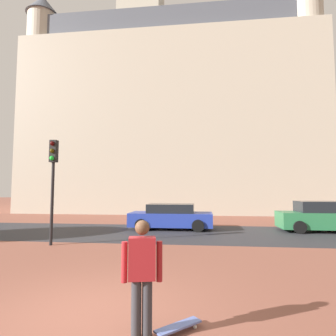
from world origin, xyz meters
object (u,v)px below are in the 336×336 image
(car_green, at_px, (323,217))
(traffic_light_pole, at_px, (53,171))
(car_blue, at_px, (171,217))
(person_skater, at_px, (142,272))
(skateboard, at_px, (178,326))

(car_green, distance_m, traffic_light_pole, 13.48)
(car_blue, height_order, traffic_light_pole, traffic_light_pole)
(traffic_light_pole, bearing_deg, person_skater, -51.73)
(person_skater, distance_m, car_green, 13.53)
(skateboard, distance_m, traffic_light_pole, 8.75)
(car_blue, bearing_deg, skateboard, -83.37)
(car_green, bearing_deg, traffic_light_pole, -157.80)
(person_skater, bearing_deg, car_blue, 93.88)
(car_green, distance_m, car_blue, 8.05)
(skateboard, distance_m, car_green, 13.04)
(person_skater, height_order, traffic_light_pole, traffic_light_pole)
(person_skater, xyz_separation_m, car_green, (7.27, 11.41, -0.21))
(skateboard, bearing_deg, car_blue, 96.63)
(person_skater, bearing_deg, car_green, 57.49)
(person_skater, distance_m, skateboard, 1.05)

